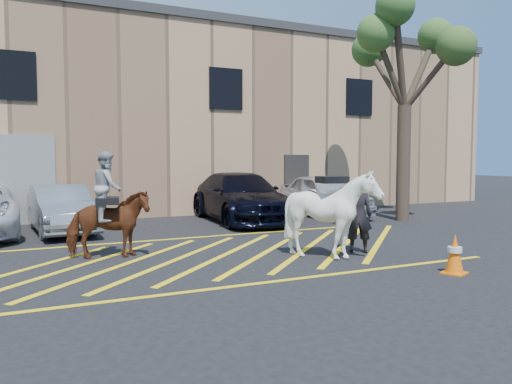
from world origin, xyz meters
name	(u,v)px	position (x,y,z in m)	size (l,w,h in m)	color
ground	(220,253)	(0.00, 0.00, 0.00)	(90.00, 90.00, 0.00)	black
car_silver_sedan	(61,209)	(-2.90, 4.66, 0.66)	(1.40, 4.02, 1.32)	gray
car_blue_suv	(241,197)	(2.65, 4.84, 0.79)	(2.22, 5.46, 1.59)	black
car_white_suv	(324,195)	(5.89, 4.84, 0.76)	(1.79, 4.44, 1.51)	silver
handler	(358,215)	(2.77, -1.29, 0.83)	(0.60, 0.40, 1.66)	black
warehouse	(117,121)	(-0.01, 11.99, 3.65)	(32.42, 10.20, 7.30)	tan
hatching_zone	(225,255)	(0.00, -0.30, 0.01)	(12.60, 5.12, 0.01)	yellow
mounted_bay	(108,215)	(-2.31, 0.43, 0.90)	(1.79, 1.07, 2.22)	brown
saddled_white	(332,214)	(1.87, -1.58, 0.93)	(1.65, 1.81, 1.84)	white
traffic_cone	(455,254)	(3.10, -3.68, 0.37)	(0.49, 0.49, 0.73)	orange
tree	(405,46)	(7.53, 2.62, 5.69)	(3.99, 4.37, 7.31)	#47332B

